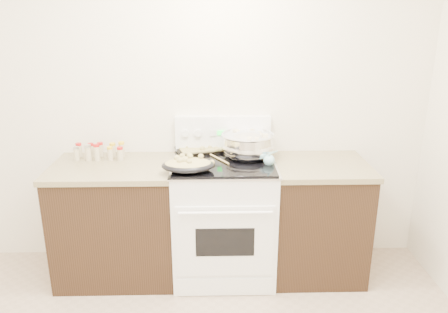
{
  "coord_description": "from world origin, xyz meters",
  "views": [
    {
      "loc": [
        0.28,
        -1.67,
        2.0
      ],
      "look_at": [
        0.35,
        1.37,
        1.0
      ],
      "focal_mm": 35.0,
      "sensor_mm": 36.0,
      "label": 1
    }
  ],
  "objects": [
    {
      "name": "wooden_spoon",
      "position": [
        0.28,
        1.4,
        0.95
      ],
      "size": [
        0.15,
        0.23,
        0.04
      ],
      "color": "tan",
      "rests_on": "kitchen_range"
    },
    {
      "name": "spice_jars",
      "position": [
        -0.61,
        1.58,
        0.98
      ],
      "size": [
        0.39,
        0.15,
        0.13
      ],
      "color": "#BFB28C",
      "rests_on": "counter_left"
    },
    {
      "name": "room_shell",
      "position": [
        0.0,
        0.0,
        1.7
      ],
      "size": [
        4.1,
        3.6,
        2.75
      ],
      "color": "#F0E7CF",
      "rests_on": "ground"
    },
    {
      "name": "baking_sheet",
      "position": [
        0.17,
        1.69,
        0.96
      ],
      "size": [
        0.45,
        0.37,
        0.06
      ],
      "color": "black",
      "rests_on": "kitchen_range"
    },
    {
      "name": "kitchen_range",
      "position": [
        0.35,
        1.42,
        0.49
      ],
      "size": [
        0.78,
        0.73,
        1.22
      ],
      "color": "white",
      "rests_on": "ground"
    },
    {
      "name": "counter_left",
      "position": [
        -0.48,
        1.43,
        0.46
      ],
      "size": [
        0.93,
        0.67,
        0.92
      ],
      "color": "black",
      "rests_on": "ground"
    },
    {
      "name": "mixing_bowl",
      "position": [
        0.54,
        1.53,
        1.04
      ],
      "size": [
        0.43,
        0.43,
        0.24
      ],
      "color": "silver",
      "rests_on": "kitchen_range"
    },
    {
      "name": "counter_right",
      "position": [
        1.08,
        1.43,
        0.46
      ],
      "size": [
        0.73,
        0.67,
        0.92
      ],
      "color": "black",
      "rests_on": "ground"
    },
    {
      "name": "blue_ladle",
      "position": [
        0.68,
        1.36,
        0.98
      ],
      "size": [
        0.14,
        0.27,
        0.1
      ],
      "color": "#8CC9D1",
      "rests_on": "kitchen_range"
    },
    {
      "name": "roasting_pan",
      "position": [
        0.09,
        1.23,
        0.99
      ],
      "size": [
        0.38,
        0.27,
        0.11
      ],
      "color": "black",
      "rests_on": "kitchen_range"
    }
  ]
}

